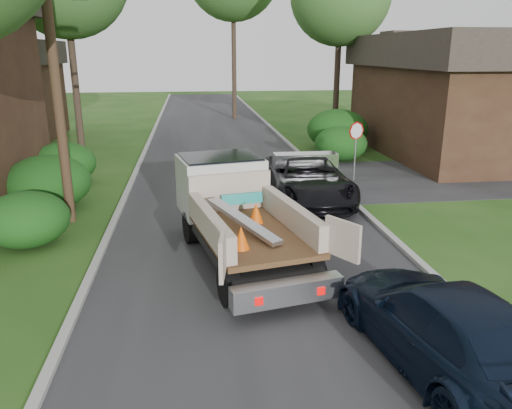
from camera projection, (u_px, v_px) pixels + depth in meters
The scene contains 16 objects.
ground at pixel (262, 278), 11.99m from camera, with size 120.00×120.00×0.00m, color #1F4814.
road at pixel (230, 178), 21.47m from camera, with size 8.00×90.00×0.02m, color #28282B.
side_street at pixel (502, 175), 22.00m from camera, with size 16.00×7.00×0.02m, color #28282B.
curb_left at pixel (132, 180), 20.95m from camera, with size 0.20×90.00×0.12m, color #9E9E99.
curb_right at pixel (322, 174), 21.96m from camera, with size 0.20×90.00×0.12m, color #9E9E99.
stop_sign at pixel (356, 139), 20.65m from camera, with size 0.71×0.32×2.48m.
utility_pole at pixel (53, 53), 14.52m from camera, with size 2.42×1.25×10.00m.
house_right at pixel (472, 93), 25.94m from camera, with size 9.72×12.96×6.20m.
hedge_left_a at pixel (26, 219), 13.85m from camera, with size 2.34×2.34×1.53m, color #0E3F11.
hedge_left_b at pixel (48, 182), 17.08m from camera, with size 2.86×2.86×1.87m, color #0E3F11.
hedge_left_c at pixel (63, 163), 20.38m from camera, with size 2.60×2.60×1.70m, color #0E3F11.
hedge_right_a at pixel (341, 144), 24.78m from camera, with size 2.60×2.60×1.70m, color #0E3F11.
hedge_right_b at pixel (338, 129), 27.64m from camera, with size 3.38×3.38×2.21m, color #0E3F11.
flatbed_truck at pixel (232, 204), 13.41m from camera, with size 3.83×6.70×2.39m.
black_pickup at pixel (307, 179), 18.06m from camera, with size 2.72×5.90×1.64m, color black.
navy_suv at pixel (445, 326), 8.48m from camera, with size 2.10×5.17×1.50m, color black.
Camera 1 is at (-1.56, -10.83, 5.21)m, focal length 35.00 mm.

